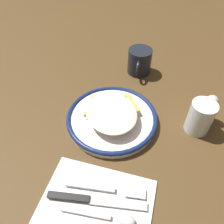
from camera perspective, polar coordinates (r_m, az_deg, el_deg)
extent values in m
plane|color=#49331A|center=(0.63, 0.00, -2.36)|extent=(2.60, 2.60, 0.00)
cylinder|color=white|center=(0.63, 0.00, -1.82)|extent=(0.25, 0.25, 0.02)
torus|color=#102151|center=(0.62, 0.00, -1.27)|extent=(0.25, 0.25, 0.01)
cube|color=gold|center=(0.60, -2.99, -1.03)|extent=(0.02, 0.09, 0.01)
cube|color=#DEBD56|center=(0.63, 2.58, 0.17)|extent=(0.05, 0.08, 0.01)
cube|color=gold|center=(0.61, 0.62, -1.33)|extent=(0.06, 0.03, 0.01)
cube|color=#DCA252|center=(0.65, 2.45, 2.02)|extent=(0.08, 0.05, 0.01)
cube|color=gold|center=(0.64, -1.81, 3.16)|extent=(0.01, 0.08, 0.01)
cube|color=#C0872F|center=(0.61, -2.22, -1.99)|extent=(0.05, 0.08, 0.01)
cube|color=#E5B55D|center=(0.63, 2.41, 2.07)|extent=(0.04, 0.07, 0.01)
cube|color=gold|center=(0.63, 1.11, 0.56)|extent=(0.06, 0.05, 0.01)
cube|color=#CB8C41|center=(0.61, 1.52, -1.75)|extent=(0.10, 0.02, 0.01)
cube|color=gold|center=(0.60, -0.03, 0.03)|extent=(0.06, 0.04, 0.01)
cube|color=#DEA953|center=(0.63, -1.10, 0.14)|extent=(0.07, 0.02, 0.01)
cube|color=gold|center=(0.64, 5.16, 2.27)|extent=(0.07, 0.05, 0.01)
cube|color=#E1B054|center=(0.60, 1.76, -2.38)|extent=(0.03, 0.08, 0.01)
cube|color=#E2BC51|center=(0.63, 0.63, 0.44)|extent=(0.06, 0.07, 0.01)
cube|color=gold|center=(0.61, 0.73, -1.30)|extent=(0.07, 0.07, 0.01)
ellipsoid|color=beige|center=(0.59, -0.17, 0.02)|extent=(0.20, 0.19, 0.01)
cube|color=silver|center=(0.51, -3.85, -21.74)|extent=(0.18, 0.24, 0.01)
cube|color=silver|center=(0.52, -5.58, -18.26)|extent=(0.02, 0.11, 0.01)
cube|color=silver|center=(0.51, 5.96, -19.72)|extent=(0.02, 0.05, 0.00)
cube|color=black|center=(0.51, -10.96, -20.35)|extent=(0.02, 0.09, 0.01)
cube|color=silver|center=(0.50, 1.58, -22.09)|extent=(0.03, 0.12, 0.00)
cube|color=silver|center=(0.50, -6.74, -23.99)|extent=(0.01, 0.10, 0.00)
ellipsoid|color=silver|center=(0.49, 3.80, -25.70)|extent=(0.02, 0.03, 0.01)
cylinder|color=silver|center=(0.63, 21.44, -1.25)|extent=(0.06, 0.06, 0.09)
cylinder|color=black|center=(0.79, 6.98, 12.66)|extent=(0.08, 0.08, 0.09)
torus|color=black|center=(0.75, 6.59, 11.11)|extent=(0.05, 0.01, 0.05)
cylinder|color=silver|center=(0.67, 23.01, 0.09)|extent=(0.03, 0.03, 0.06)
sphere|color=#B7BABF|center=(0.64, 24.02, 2.53)|extent=(0.03, 0.03, 0.03)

